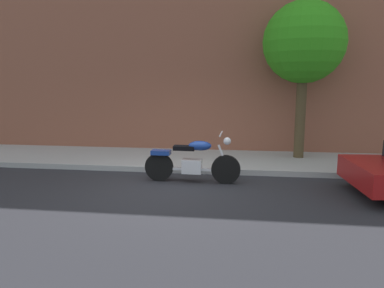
% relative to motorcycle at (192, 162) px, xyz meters
% --- Properties ---
extents(ground_plane, '(60.00, 60.00, 0.00)m').
position_rel_motorcycle_xyz_m(ground_plane, '(-0.39, -0.60, -0.48)').
color(ground_plane, '#28282D').
extents(sidewalk, '(21.85, 2.56, 0.14)m').
position_rel_motorcycle_xyz_m(sidewalk, '(-0.39, 2.03, -0.41)').
color(sidewalk, '#A6A6A6').
rests_on(sidewalk, ground).
extents(building_facade, '(21.85, 0.50, 9.12)m').
position_rel_motorcycle_xyz_m(building_facade, '(-0.39, 3.56, 4.08)').
color(building_facade, brown).
rests_on(building_facade, ground).
extents(motorcycle, '(2.20, 0.70, 1.15)m').
position_rel_motorcycle_xyz_m(motorcycle, '(0.00, 0.00, 0.00)').
color(motorcycle, black).
rests_on(motorcycle, ground).
extents(street_tree, '(2.22, 2.22, 4.43)m').
position_rel_motorcycle_xyz_m(street_tree, '(2.74, 2.49, 2.80)').
color(street_tree, '#4B3D26').
rests_on(street_tree, ground).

